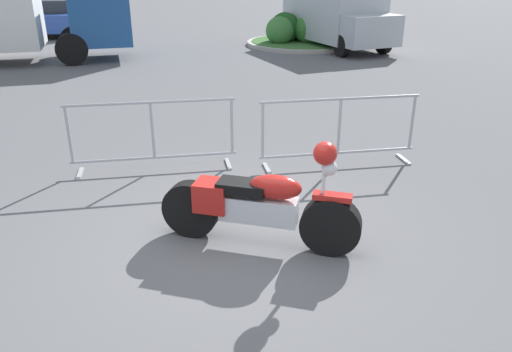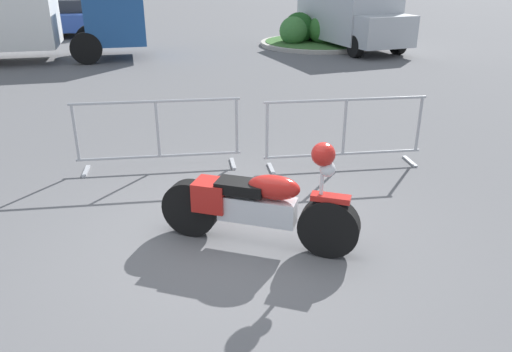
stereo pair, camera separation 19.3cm
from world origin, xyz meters
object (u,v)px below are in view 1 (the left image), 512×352
Objects in this scene: crowd_barrier_near at (153,135)px; crowd_barrier_far at (339,131)px; delivery_van at (336,13)px; pedestrian at (370,10)px; parked_car_blue at (56,17)px; motorcycle at (259,205)px.

crowd_barrier_near is 2.80m from crowd_barrier_far.
delivery_van reaches higher than pedestrian.
crowd_barrier_far is 18.37m from parked_car_blue.
motorcycle is 1.29× the size of pedestrian.
parked_car_blue reaches higher than motorcycle.
parked_car_blue is at bearing -148.25° from pedestrian.
parked_car_blue is at bearing 118.76° from crowd_barrier_far.
motorcycle is 14.39m from delivery_van.
delivery_van is (2.46, 11.57, 0.68)m from crowd_barrier_far.
parked_car_blue reaches higher than crowd_barrier_near.
crowd_barrier_far is at bearing -31.37° from delivery_van.
pedestrian is at bearing -95.66° from parked_car_blue.
parked_car_blue is (-6.04, 16.10, 0.19)m from crowd_barrier_near.
motorcycle is 19.82m from parked_car_blue.
crowd_barrier_near is at bearing -166.13° from parked_car_blue.
crowd_barrier_near is at bearing -43.80° from delivery_van.
pedestrian is at bearing 131.55° from delivery_van.
motorcycle is at bearing -34.95° from delivery_van.
pedestrian reaches higher than parked_car_blue.
pedestrian is (6.52, 18.62, 0.44)m from motorcycle.
crowd_barrier_near is 17.20m from parked_car_blue.
parked_car_blue is 13.96m from pedestrian.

